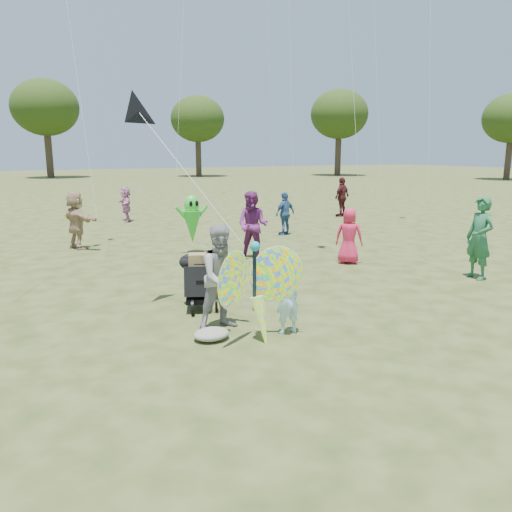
{
  "coord_description": "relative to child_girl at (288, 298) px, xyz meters",
  "views": [
    {
      "loc": [
        -4.44,
        -6.43,
        3.0
      ],
      "look_at": [
        -0.2,
        1.5,
        1.1
      ],
      "focal_mm": 35.0,
      "sensor_mm": 36.0,
      "label": 1
    }
  ],
  "objects": [
    {
      "name": "jogging_stroller",
      "position": [
        -0.83,
        2.01,
        -0.0
      ],
      "size": [
        0.76,
        1.14,
        1.09
      ],
      "rotation": [
        0.0,
        0.0,
        -0.41
      ],
      "color": "black",
      "rests_on": "ground"
    },
    {
      "name": "delta_kite_rig",
      "position": [
        -1.66,
        2.47,
        3.05
      ],
      "size": [
        1.68,
        1.99,
        2.65
      ],
      "color": "black",
      "rests_on": "ground"
    },
    {
      "name": "adult_man",
      "position": [
        -0.85,
        0.72,
        0.29
      ],
      "size": [
        0.89,
        0.7,
        1.81
      ],
      "primitive_type": "imported",
      "rotation": [
        0.0,
        0.0,
        0.02
      ],
      "color": "gray",
      "rests_on": "ground"
    },
    {
      "name": "crowd_f",
      "position": [
        5.92,
        0.98,
        0.37
      ],
      "size": [
        0.54,
        0.76,
        1.97
      ],
      "primitive_type": "imported",
      "rotation": [
        0.0,
        0.0,
        4.62
      ],
      "color": "#24613D",
      "rests_on": "ground"
    },
    {
      "name": "crowd_c",
      "position": [
        5.21,
        8.61,
        0.16
      ],
      "size": [
        0.97,
        0.6,
        1.55
      ],
      "primitive_type": "imported",
      "rotation": [
        0.0,
        0.0,
        3.4
      ],
      "color": "#345990",
      "rests_on": "ground"
    },
    {
      "name": "alien_kite",
      "position": [
        1.02,
        7.03,
        0.35
      ],
      "size": [
        1.12,
        0.69,
        1.74
      ],
      "color": "green",
      "rests_on": "ground"
    },
    {
      "name": "grey_bag",
      "position": [
        -1.24,
        0.32,
        -0.52
      ],
      "size": [
        0.59,
        0.49,
        0.19
      ],
      "primitive_type": "ellipsoid",
      "color": "gray",
      "rests_on": "ground"
    },
    {
      "name": "crowd_h",
      "position": [
        10.28,
        11.85,
        0.29
      ],
      "size": [
        1.15,
        0.79,
        1.81
      ],
      "primitive_type": "imported",
      "rotation": [
        0.0,
        0.0,
        3.51
      ],
      "color": "#45171B",
      "rests_on": "ground"
    },
    {
      "name": "butterfly_kite",
      "position": [
        -0.6,
        -0.06,
        0.22
      ],
      "size": [
        1.74,
        0.75,
        1.83
      ],
      "color": "red",
      "rests_on": "ground"
    },
    {
      "name": "child_girl",
      "position": [
        0.0,
        0.0,
        0.0
      ],
      "size": [
        0.45,
        0.3,
        1.24
      ],
      "primitive_type": "imported",
      "rotation": [
        0.0,
        0.0,
        3.14
      ],
      "color": "#B4EAFF",
      "rests_on": "ground"
    },
    {
      "name": "tree_line",
      "position": [
        3.9,
        44.67,
        6.24
      ],
      "size": [
        91.78,
        33.6,
        10.79
      ],
      "color": "#3A2D21",
      "rests_on": "ground"
    },
    {
      "name": "crowd_e",
      "position": [
        2.26,
        5.52,
        0.33
      ],
      "size": [
        1.15,
        1.17,
        1.9
      ],
      "primitive_type": "imported",
      "rotation": [
        0.0,
        0.0,
        5.43
      ],
      "color": "#6F2567",
      "rests_on": "ground"
    },
    {
      "name": "crowd_a",
      "position": [
        4.27,
        3.76,
        0.13
      ],
      "size": [
        0.85,
        0.86,
        1.5
      ],
      "primitive_type": "imported",
      "rotation": [
        0.0,
        0.0,
        2.33
      ],
      "color": "#D52248",
      "rests_on": "ground"
    },
    {
      "name": "crowd_d",
      "position": [
        -1.89,
        9.37,
        0.28
      ],
      "size": [
        1.06,
        1.74,
        1.79
      ],
      "primitive_type": "imported",
      "rotation": [
        0.0,
        0.0,
        1.92
      ],
      "color": "tan",
      "rests_on": "ground"
    },
    {
      "name": "ground",
      "position": [
        0.24,
        -0.32,
        -0.62
      ],
      "size": [
        160.0,
        160.0,
        0.0
      ],
      "primitive_type": "plane",
      "color": "#51592B",
      "rests_on": "ground"
    },
    {
      "name": "crowd_j",
      "position": [
        1.0,
        14.92,
        0.12
      ],
      "size": [
        0.58,
        1.41,
        1.48
      ],
      "primitive_type": "imported",
      "rotation": [
        0.0,
        0.0,
        4.61
      ],
      "color": "#C06DA4",
      "rests_on": "ground"
    }
  ]
}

